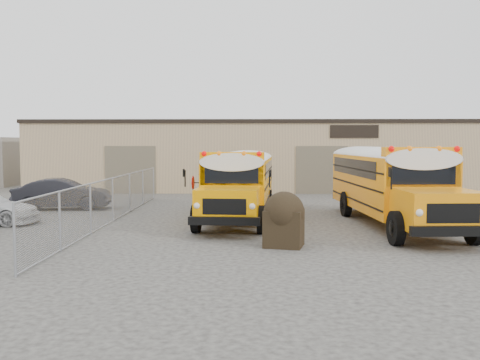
{
  "coord_description": "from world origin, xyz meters",
  "views": [
    {
      "loc": [
        -0.38,
        -18.41,
        3.2
      ],
      "look_at": [
        -0.87,
        4.53,
        1.6
      ],
      "focal_mm": 40.0,
      "sensor_mm": 36.0,
      "label": 1
    }
  ],
  "objects_px": {
    "school_bus_left": "(250,171)",
    "tarp_bundle": "(284,218)",
    "school_bus_right": "(351,170)",
    "car_dark": "(62,194)"
  },
  "relations": [
    {
      "from": "school_bus_right",
      "to": "tarp_bundle",
      "type": "xyz_separation_m",
      "value": [
        -4.09,
        -11.13,
        -0.92
      ]
    },
    {
      "from": "school_bus_right",
      "to": "car_dark",
      "type": "xyz_separation_m",
      "value": [
        -14.2,
        -2.1,
        -1.06
      ]
    },
    {
      "from": "school_bus_right",
      "to": "car_dark",
      "type": "bearing_deg",
      "value": -171.59
    },
    {
      "from": "school_bus_left",
      "to": "tarp_bundle",
      "type": "relative_size",
      "value": 5.87
    },
    {
      "from": "school_bus_left",
      "to": "tarp_bundle",
      "type": "xyz_separation_m",
      "value": [
        1.07,
        -12.43,
        -0.8
      ]
    },
    {
      "from": "school_bus_right",
      "to": "car_dark",
      "type": "height_order",
      "value": "school_bus_right"
    },
    {
      "from": "car_dark",
      "to": "school_bus_left",
      "type": "bearing_deg",
      "value": -76.56
    },
    {
      "from": "school_bus_left",
      "to": "school_bus_right",
      "type": "bearing_deg",
      "value": -14.13
    },
    {
      "from": "tarp_bundle",
      "to": "car_dark",
      "type": "bearing_deg",
      "value": 138.21
    },
    {
      "from": "school_bus_left",
      "to": "tarp_bundle",
      "type": "bearing_deg",
      "value": -85.07
    }
  ]
}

